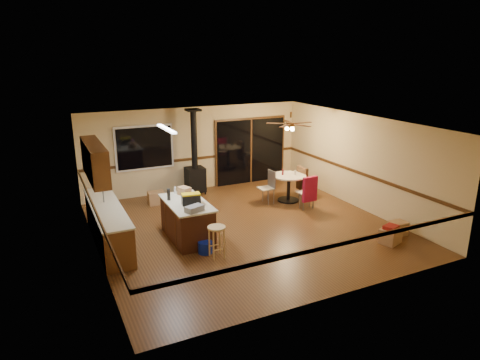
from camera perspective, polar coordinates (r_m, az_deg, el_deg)
floor at (r=10.69m, az=0.70°, el=-6.33°), size 7.00×7.00×0.00m
ceiling at (r=9.97m, az=0.75°, el=7.56°), size 7.00×7.00×0.00m
wall_back at (r=13.39m, az=-5.95°, el=4.15°), size 7.00×0.00×7.00m
wall_front at (r=7.46m, az=12.80°, el=-6.42°), size 7.00×0.00×7.00m
wall_left at (r=9.32m, az=-18.97°, el=-2.25°), size 0.00×7.00×7.00m
wall_right at (r=12.17m, az=15.68°, el=2.35°), size 0.00×7.00×7.00m
chair_rail at (r=10.34m, az=0.72°, el=-1.22°), size 7.00×7.00×0.08m
window at (r=12.86m, az=-12.63°, el=4.23°), size 1.72×0.10×1.32m
sliding_door at (r=14.13m, az=1.43°, el=3.85°), size 2.52×0.10×2.10m
lower_cabinets at (r=10.11m, az=-17.19°, el=-5.87°), size 0.60×3.00×0.86m
countertop at (r=9.95m, az=-17.41°, el=-3.47°), size 0.64×3.04×0.04m
upper_cabinets at (r=9.84m, az=-18.81°, el=2.39°), size 0.35×2.00×0.80m
kitchen_island at (r=9.99m, az=-7.06°, el=-5.34°), size 0.88×1.68×0.90m
wood_stove at (r=13.04m, az=-6.03°, el=1.23°), size 0.55×0.50×2.52m
ceiling_fan at (r=12.10m, az=6.76°, el=7.19°), size 0.24×0.24×0.55m
fluorescent_strip at (r=9.61m, az=-9.79°, el=6.75°), size 0.10×1.20×0.04m
toolbox_grey at (r=9.23m, az=-6.10°, el=-3.80°), size 0.45×0.35×0.12m
toolbox_black at (r=9.63m, az=-6.55°, el=-2.61°), size 0.44×0.28×0.23m
toolbox_yellow_lid at (r=9.59m, az=-6.58°, el=-1.89°), size 0.44×0.28×0.03m
box_on_island at (r=10.29m, az=-7.44°, el=-1.47°), size 0.30×0.35×0.19m
bottle_dark at (r=9.98m, az=-9.49°, el=-1.92°), size 0.08×0.08×0.27m
bottle_pink at (r=9.81m, az=-5.69°, el=-2.20°), size 0.10×0.10×0.24m
bottle_white at (r=10.45m, az=-8.65°, el=-1.34°), size 0.06×0.06×0.16m
bar_stool at (r=9.10m, az=-3.13°, el=-8.25°), size 0.44×0.44×0.69m
blue_bucket at (r=9.38m, az=-4.66°, el=-8.93°), size 0.40×0.40×0.26m
dining_table at (r=12.48m, az=6.50°, el=-0.43°), size 0.99×0.99×0.78m
glass_red at (r=12.39m, az=5.72°, el=1.03°), size 0.07×0.07×0.15m
glass_cream at (r=12.45m, az=7.38°, el=0.98°), size 0.07×0.07×0.13m
chair_left at (r=12.25m, az=3.90°, el=-0.41°), size 0.41×0.41×0.51m
chair_near at (r=11.82m, az=9.23°, el=-1.20°), size 0.45×0.48×0.70m
chair_right at (r=12.77m, az=8.39°, el=0.19°), size 0.48×0.44×0.70m
box_under_window at (r=12.48m, az=-11.11°, el=-2.34°), size 0.47×0.39×0.36m
box_corner_a at (r=10.38m, az=19.39°, el=-7.04°), size 0.55×0.50×0.34m
box_corner_b at (r=10.92m, az=20.29°, el=-6.02°), size 0.40×0.35×0.32m
box_small_red at (r=10.30m, az=19.50°, el=-5.95°), size 0.38×0.35×0.08m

